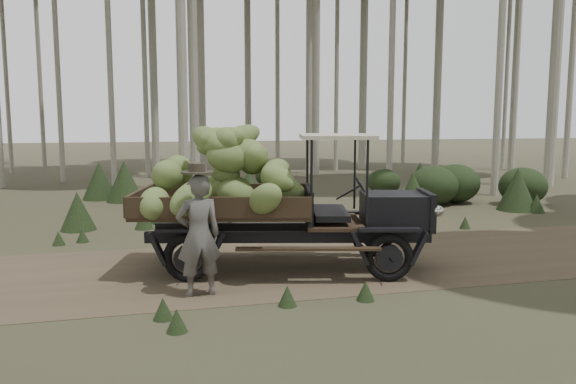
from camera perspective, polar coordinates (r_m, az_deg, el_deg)
The scene contains 5 objects.
ground at distance 10.33m, azimuth 2.48°, elevation -7.30°, with size 120.00×120.00×0.00m, color #473D2B.
dirt_track at distance 10.33m, azimuth 2.48°, elevation -7.28°, with size 70.00×4.00×0.01m, color brown.
banana_truck at distance 9.66m, azimuth -3.22°, elevation 0.64°, with size 5.39×2.92×2.63m.
farmer at distance 8.41m, azimuth -9.08°, elevation -4.21°, with size 0.72×0.54×1.99m.
undergrowth at distance 13.59m, azimuth 3.85°, elevation -1.34°, with size 24.50×22.77×1.38m.
Camera 1 is at (-2.88, -9.57, 2.61)m, focal length 35.00 mm.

